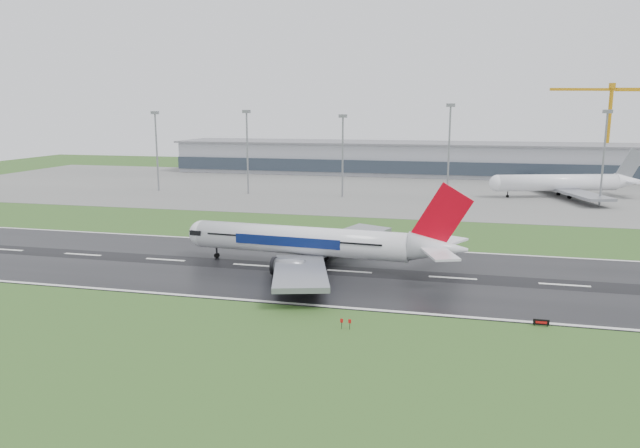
# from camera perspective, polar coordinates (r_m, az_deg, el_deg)

# --- Properties ---
(ground) EXTENTS (520.00, 520.00, 0.00)m
(ground) POSITION_cam_1_polar(r_m,az_deg,el_deg) (118.44, 2.84, -4.59)
(ground) COLOR #2B511D
(ground) RESTS_ON ground
(runway) EXTENTS (400.00, 45.00, 0.10)m
(runway) POSITION_cam_1_polar(r_m,az_deg,el_deg) (118.43, 2.84, -4.56)
(runway) COLOR black
(runway) RESTS_ON ground
(apron) EXTENTS (400.00, 130.00, 0.08)m
(apron) POSITION_cam_1_polar(r_m,az_deg,el_deg) (240.23, 8.37, 3.24)
(apron) COLOR slate
(apron) RESTS_ON ground
(terminal) EXTENTS (240.00, 36.00, 15.00)m
(terminal) POSITION_cam_1_polar(r_m,az_deg,el_deg) (298.93, 9.46, 6.14)
(terminal) COLOR #94969F
(terminal) RESTS_ON ground
(main_airliner) EXTENTS (62.66, 60.08, 17.34)m
(main_airliner) POSITION_cam_1_polar(r_m,az_deg,el_deg) (120.13, -0.05, -0.06)
(main_airliner) COLOR white
(main_airliner) RESTS_ON runway
(parked_airliner) EXTENTS (71.80, 69.15, 17.09)m
(parked_airliner) POSITION_cam_1_polar(r_m,az_deg,el_deg) (234.68, 22.33, 4.47)
(parked_airliner) COLOR white
(parked_airliner) RESTS_ON apron
(tower_crane) EXTENTS (42.96, 16.07, 43.86)m
(tower_crane) POSITION_cam_1_polar(r_m,az_deg,el_deg) (319.54, 25.87, 8.10)
(tower_crane) COLOR #BF810E
(tower_crane) RESTS_ON ground
(runway_sign) EXTENTS (2.30, 0.79, 1.04)m
(runway_sign) POSITION_cam_1_polar(r_m,az_deg,el_deg) (95.34, 20.41, -8.84)
(runway_sign) COLOR black
(runway_sign) RESTS_ON ground
(floodmast_0) EXTENTS (0.64, 0.64, 29.78)m
(floodmast_0) POSITION_cam_1_polar(r_m,az_deg,el_deg) (242.59, -15.34, 6.57)
(floodmast_0) COLOR gray
(floodmast_0) RESTS_ON ground
(floodmast_1) EXTENTS (0.64, 0.64, 30.27)m
(floodmast_1) POSITION_cam_1_polar(r_m,az_deg,el_deg) (227.00, -6.96, 6.67)
(floodmast_1) COLOR gray
(floodmast_1) RESTS_ON ground
(floodmast_2) EXTENTS (0.64, 0.64, 28.70)m
(floodmast_2) POSITION_cam_1_polar(r_m,az_deg,el_deg) (217.10, 2.18, 6.34)
(floodmast_2) COLOR gray
(floodmast_2) RESTS_ON ground
(floodmast_3) EXTENTS (0.64, 0.64, 32.45)m
(floodmast_3) POSITION_cam_1_polar(r_m,az_deg,el_deg) (212.84, 12.22, 6.52)
(floodmast_3) COLOR gray
(floodmast_3) RESTS_ON ground
(floodmast_4) EXTENTS (0.64, 0.64, 30.38)m
(floodmast_4) POSITION_cam_1_polar(r_m,az_deg,el_deg) (217.58, 25.48, 5.53)
(floodmast_4) COLOR gray
(floodmast_4) RESTS_ON ground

